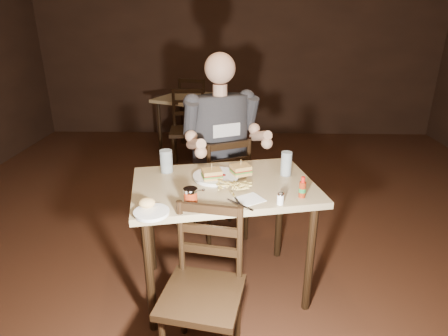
{
  "coord_description": "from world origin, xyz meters",
  "views": [
    {
      "loc": [
        -0.05,
        -2.33,
        1.69
      ],
      "look_at": [
        -0.11,
        -0.2,
        0.85
      ],
      "focal_mm": 30.0,
      "sensor_mm": 36.0,
      "label": 1
    }
  ],
  "objects_px": {
    "chair_near": "(202,296)",
    "glass_left": "(166,161)",
    "bg_chair_far": "(197,110)",
    "side_plate": "(152,213)",
    "main_table": "(224,197)",
    "bg_table": "(193,104)",
    "hot_sauce": "(302,187)",
    "bg_chair_near": "(188,131)",
    "chair_far": "(220,187)",
    "glass_right": "(286,164)",
    "dinner_plate": "(216,177)",
    "syrup_dispenser": "(191,197)",
    "diner": "(222,125)"
  },
  "relations": [
    {
      "from": "syrup_dispenser",
      "to": "side_plate",
      "type": "relative_size",
      "value": 0.56
    },
    {
      "from": "main_table",
      "to": "bg_chair_far",
      "type": "height_order",
      "value": "bg_chair_far"
    },
    {
      "from": "bg_chair_near",
      "to": "hot_sauce",
      "type": "xyz_separation_m",
      "value": [
        0.93,
        -2.38,
        0.36
      ]
    },
    {
      "from": "main_table",
      "to": "bg_table",
      "type": "xyz_separation_m",
      "value": [
        -0.49,
        2.75,
        0.0
      ]
    },
    {
      "from": "chair_far",
      "to": "chair_near",
      "type": "distance_m",
      "value": 1.28
    },
    {
      "from": "bg_chair_far",
      "to": "bg_table",
      "type": "bearing_deg",
      "value": 105.2
    },
    {
      "from": "side_plate",
      "to": "chair_near",
      "type": "bearing_deg",
      "value": -35.43
    },
    {
      "from": "hot_sauce",
      "to": "side_plate",
      "type": "xyz_separation_m",
      "value": [
        -0.8,
        -0.22,
        -0.05
      ]
    },
    {
      "from": "chair_far",
      "to": "bg_chair_far",
      "type": "height_order",
      "value": "bg_chair_far"
    },
    {
      "from": "chair_near",
      "to": "dinner_plate",
      "type": "distance_m",
      "value": 0.76
    },
    {
      "from": "bg_table",
      "to": "hot_sauce",
      "type": "relative_size",
      "value": 8.64
    },
    {
      "from": "chair_far",
      "to": "bg_chair_far",
      "type": "relative_size",
      "value": 0.91
    },
    {
      "from": "diner",
      "to": "hot_sauce",
      "type": "xyz_separation_m",
      "value": [
        0.47,
        -0.81,
        -0.13
      ]
    },
    {
      "from": "chair_far",
      "to": "syrup_dispenser",
      "type": "xyz_separation_m",
      "value": [
        -0.11,
        -0.98,
        0.39
      ]
    },
    {
      "from": "chair_far",
      "to": "bg_chair_near",
      "type": "relative_size",
      "value": 0.93
    },
    {
      "from": "bg_chair_near",
      "to": "glass_right",
      "type": "distance_m",
      "value": 2.27
    },
    {
      "from": "main_table",
      "to": "chair_near",
      "type": "xyz_separation_m",
      "value": [
        -0.09,
        -0.59,
        -0.26
      ]
    },
    {
      "from": "dinner_plate",
      "to": "hot_sauce",
      "type": "bearing_deg",
      "value": -27.49
    },
    {
      "from": "hot_sauce",
      "to": "side_plate",
      "type": "height_order",
      "value": "hot_sauce"
    },
    {
      "from": "diner",
      "to": "syrup_dispenser",
      "type": "distance_m",
      "value": 0.96
    },
    {
      "from": "chair_far",
      "to": "glass_right",
      "type": "distance_m",
      "value": 0.81
    },
    {
      "from": "diner",
      "to": "side_plate",
      "type": "xyz_separation_m",
      "value": [
        -0.33,
        -1.04,
        -0.19
      ]
    },
    {
      "from": "chair_near",
      "to": "glass_left",
      "type": "bearing_deg",
      "value": 120.91
    },
    {
      "from": "dinner_plate",
      "to": "glass_left",
      "type": "xyz_separation_m",
      "value": [
        -0.33,
        0.09,
        0.07
      ]
    },
    {
      "from": "main_table",
      "to": "glass_left",
      "type": "xyz_separation_m",
      "value": [
        -0.38,
        0.17,
        0.17
      ]
    },
    {
      "from": "main_table",
      "to": "bg_chair_near",
      "type": "bearing_deg",
      "value": 102.43
    },
    {
      "from": "bg_chair_far",
      "to": "dinner_plate",
      "type": "distance_m",
      "value": 3.27
    },
    {
      "from": "chair_near",
      "to": "glass_left",
      "type": "relative_size",
      "value": 5.69
    },
    {
      "from": "syrup_dispenser",
      "to": "bg_chair_far",
      "type": "bearing_deg",
      "value": 83.09
    },
    {
      "from": "chair_near",
      "to": "diner",
      "type": "relative_size",
      "value": 0.81
    },
    {
      "from": "bg_chair_far",
      "to": "side_plate",
      "type": "xyz_separation_m",
      "value": [
        0.13,
        -3.71,
        0.3
      ]
    },
    {
      "from": "diner",
      "to": "glass_left",
      "type": "distance_m",
      "value": 0.59
    },
    {
      "from": "dinner_plate",
      "to": "glass_right",
      "type": "relative_size",
      "value": 1.82
    },
    {
      "from": "bg_chair_far",
      "to": "dinner_plate",
      "type": "bearing_deg",
      "value": 112.89
    },
    {
      "from": "hot_sauce",
      "to": "side_plate",
      "type": "relative_size",
      "value": 0.69
    },
    {
      "from": "bg_chair_far",
      "to": "glass_left",
      "type": "bearing_deg",
      "value": 107.2
    },
    {
      "from": "bg_chair_near",
      "to": "glass_left",
      "type": "relative_size",
      "value": 6.35
    },
    {
      "from": "chair_near",
      "to": "hot_sauce",
      "type": "bearing_deg",
      "value": 48.13
    },
    {
      "from": "chair_far",
      "to": "hot_sauce",
      "type": "distance_m",
      "value": 1.07
    },
    {
      "from": "glass_right",
      "to": "hot_sauce",
      "type": "relative_size",
      "value": 1.27
    },
    {
      "from": "chair_far",
      "to": "hot_sauce",
      "type": "xyz_separation_m",
      "value": [
        0.49,
        -0.86,
        0.4
      ]
    },
    {
      "from": "chair_far",
      "to": "chair_near",
      "type": "height_order",
      "value": "chair_far"
    },
    {
      "from": "bg_table",
      "to": "bg_chair_far",
      "type": "bearing_deg",
      "value": 90.0
    },
    {
      "from": "glass_left",
      "to": "hot_sauce",
      "type": "distance_m",
      "value": 0.89
    },
    {
      "from": "chair_far",
      "to": "bg_table",
      "type": "bearing_deg",
      "value": -103.04
    },
    {
      "from": "syrup_dispenser",
      "to": "chair_near",
      "type": "bearing_deg",
      "value": -87.58
    },
    {
      "from": "glass_right",
      "to": "bg_table",
      "type": "bearing_deg",
      "value": 108.56
    },
    {
      "from": "syrup_dispenser",
      "to": "glass_right",
      "type": "bearing_deg",
      "value": 26.27
    },
    {
      "from": "bg_chair_near",
      "to": "glass_right",
      "type": "height_order",
      "value": "bg_chair_near"
    },
    {
      "from": "dinner_plate",
      "to": "glass_left",
      "type": "height_order",
      "value": "glass_left"
    }
  ]
}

